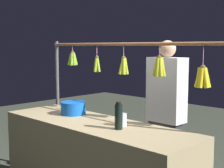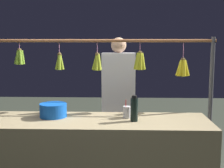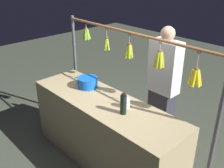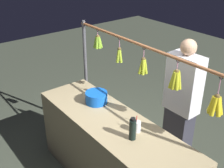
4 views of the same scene
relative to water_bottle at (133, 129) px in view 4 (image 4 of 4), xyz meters
name	(u,v)px [view 4 (image 4 of 4)]	position (x,y,z in m)	size (l,w,h in m)	color
market_counter	(113,155)	(0.34, -0.03, -0.56)	(2.08, 0.63, 0.90)	tan
display_rack	(148,86)	(0.29, -0.47, 0.19)	(2.38, 0.14, 1.66)	#4C4C51
water_bottle	(133,129)	(0.00, 0.00, 0.00)	(0.07, 0.07, 0.24)	black
blue_bucket	(96,97)	(0.77, -0.13, -0.05)	(0.26, 0.26, 0.13)	blue
drink_cup	(137,126)	(0.06, -0.12, -0.06)	(0.08, 0.08, 0.17)	silver
vendor_person	(181,107)	(0.15, -0.92, -0.19)	(0.40, 0.21, 1.66)	#2D2D38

